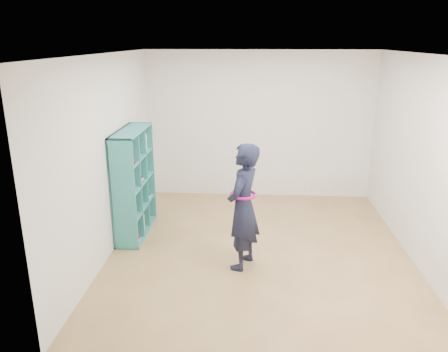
{
  "coord_description": "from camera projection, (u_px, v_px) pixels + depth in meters",
  "views": [
    {
      "loc": [
        -0.13,
        -5.42,
        2.77
      ],
      "look_at": [
        -0.5,
        0.3,
        0.97
      ],
      "focal_mm": 35.0,
      "sensor_mm": 36.0,
      "label": 1
    }
  ],
  "objects": [
    {
      "name": "floor",
      "position": [
        259.0,
        250.0,
        5.98
      ],
      "size": [
        4.5,
        4.5,
        0.0
      ],
      "primitive_type": "plane",
      "color": "olive",
      "rests_on": "ground"
    },
    {
      "name": "ceiling",
      "position": [
        264.0,
        54.0,
        5.2
      ],
      "size": [
        4.5,
        4.5,
        0.0
      ],
      "primitive_type": "plane",
      "color": "white",
      "rests_on": "wall_back"
    },
    {
      "name": "wall_left",
      "position": [
        109.0,
        156.0,
        5.71
      ],
      "size": [
        0.02,
        4.5,
        2.6
      ],
      "primitive_type": "cube",
      "color": "silver",
      "rests_on": "floor"
    },
    {
      "name": "wall_right",
      "position": [
        421.0,
        162.0,
        5.47
      ],
      "size": [
        0.02,
        4.5,
        2.6
      ],
      "primitive_type": "cube",
      "color": "silver",
      "rests_on": "floor"
    },
    {
      "name": "wall_back",
      "position": [
        259.0,
        126.0,
        7.73
      ],
      "size": [
        4.0,
        0.02,
        2.6
      ],
      "primitive_type": "cube",
      "color": "silver",
      "rests_on": "floor"
    },
    {
      "name": "wall_front",
      "position": [
        267.0,
        234.0,
        3.45
      ],
      "size": [
        4.0,
        0.02,
        2.6
      ],
      "primitive_type": "cube",
      "color": "silver",
      "rests_on": "floor"
    },
    {
      "name": "bookshelf",
      "position": [
        132.0,
        185.0,
        6.32
      ],
      "size": [
        0.34,
        1.17,
        1.56
      ],
      "color": "teal",
      "rests_on": "floor"
    },
    {
      "name": "person",
      "position": [
        243.0,
        207.0,
        5.35
      ],
      "size": [
        0.56,
        0.68,
        1.6
      ],
      "rotation": [
        0.0,
        0.0,
        -1.92
      ],
      "color": "black",
      "rests_on": "floor"
    },
    {
      "name": "smartphone",
      "position": [
        235.0,
        195.0,
        5.44
      ],
      "size": [
        0.02,
        0.09,
        0.13
      ],
      "rotation": [
        0.23,
        0.0,
        -0.15
      ],
      "color": "silver",
      "rests_on": "person"
    }
  ]
}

